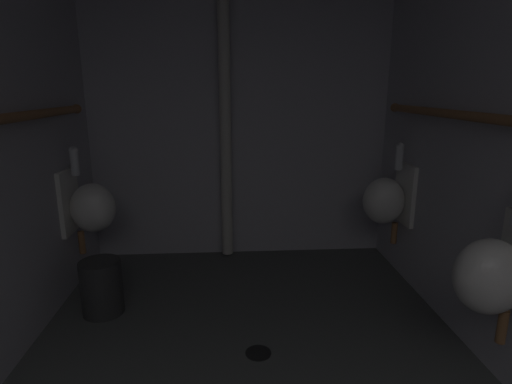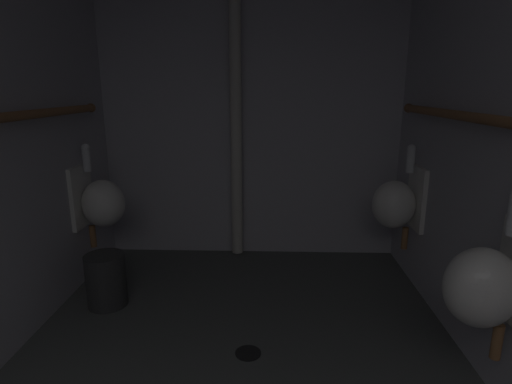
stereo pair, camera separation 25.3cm
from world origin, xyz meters
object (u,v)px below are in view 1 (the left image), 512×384
object	(u,v)px
urinal_right_far	(387,199)
waste_bin	(102,287)
urinal_left_mid	(90,206)
floor_drain	(258,353)
standpipe_back_wall	(225,108)
urinal_right_mid	(494,274)

from	to	relation	value
urinal_right_far	waste_bin	world-z (taller)	urinal_right_far
urinal_left_mid	waste_bin	xyz separation A→B (m)	(0.15, -0.37, -0.42)
urinal_right_far	waste_bin	distance (m)	2.04
urinal_left_mid	floor_drain	xyz separation A→B (m)	(1.10, -0.86, -0.59)
floor_drain	waste_bin	bearing A→B (deg)	152.87
standpipe_back_wall	waste_bin	size ratio (longest dim) A/B	6.97
standpipe_back_wall	floor_drain	bearing A→B (deg)	-83.11
urinal_right_mid	standpipe_back_wall	distance (m)	2.15
urinal_right_mid	floor_drain	bearing A→B (deg)	161.07
floor_drain	urinal_right_mid	bearing A→B (deg)	-18.93
urinal_right_mid	floor_drain	size ratio (longest dim) A/B	5.39
urinal_left_mid	floor_drain	world-z (taller)	urinal_left_mid
urinal_left_mid	waste_bin	distance (m)	0.58
urinal_left_mid	standpipe_back_wall	bearing A→B (deg)	27.37
standpipe_back_wall	urinal_right_mid	bearing A→B (deg)	-55.36
urinal_right_mid	floor_drain	xyz separation A→B (m)	(-1.00, 0.34, -0.59)
urinal_right_far	floor_drain	size ratio (longest dim) A/B	5.39
urinal_right_far	floor_drain	xyz separation A→B (m)	(-1.00, -0.90, -0.59)
urinal_right_far	floor_drain	bearing A→B (deg)	-138.06
standpipe_back_wall	urinal_right_far	bearing A→B (deg)	-20.74
urinal_left_mid	urinal_right_far	bearing A→B (deg)	1.17
urinal_left_mid	waste_bin	size ratio (longest dim) A/B	2.19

